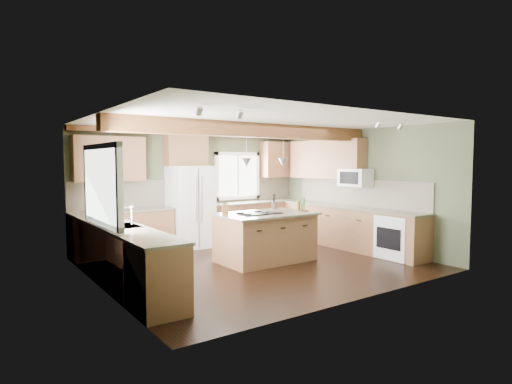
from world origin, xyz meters
TOP-DOWN VIEW (x-y plane):
  - floor at (0.00, 0.00)m, footprint 5.60×5.60m
  - ceiling at (0.00, 0.00)m, footprint 5.60×5.60m
  - wall_back at (0.00, 2.50)m, footprint 5.60×0.00m
  - wall_left at (-2.80, 0.00)m, footprint 0.00×5.00m
  - wall_right at (2.80, 0.00)m, footprint 0.00×5.00m
  - ceiling_beam at (0.00, 0.10)m, footprint 5.55×0.26m
  - soffit_trim at (0.00, 2.40)m, footprint 5.55×0.20m
  - backsplash_back at (0.00, 2.48)m, footprint 5.58×0.03m
  - backsplash_right at (2.78, 0.05)m, footprint 0.03×3.70m
  - base_cab_back_left at (-1.79, 2.20)m, footprint 2.02×0.60m
  - counter_back_left at (-1.79, 2.20)m, footprint 2.06×0.64m
  - base_cab_back_right at (1.49, 2.20)m, footprint 2.62×0.60m
  - counter_back_right at (1.49, 2.20)m, footprint 2.66×0.64m
  - base_cab_left at (-2.50, 0.05)m, footprint 0.60×3.70m
  - counter_left at (-2.50, 0.05)m, footprint 0.64×3.74m
  - base_cab_right at (2.50, 0.05)m, footprint 0.60×3.70m
  - counter_right at (2.50, 0.05)m, footprint 0.64×3.74m
  - upper_cab_back_left at (-1.99, 2.33)m, footprint 1.40×0.35m
  - upper_cab_over_fridge at (-0.30, 2.33)m, footprint 0.96×0.35m
  - upper_cab_right at (2.62, 0.90)m, footprint 0.35×2.20m
  - upper_cab_back_corner at (2.30, 2.33)m, footprint 0.90×0.35m
  - window_left at (-2.78, 0.05)m, footprint 0.04×1.60m
  - window_back at (1.15, 2.48)m, footprint 1.10×0.04m
  - sink at (-2.50, 0.05)m, footprint 0.50×0.65m
  - faucet at (-2.32, 0.05)m, footprint 0.02×0.02m
  - dishwasher at (-2.49, -1.25)m, footprint 0.60×0.60m
  - oven at (2.49, -1.25)m, footprint 0.60×0.72m
  - microwave at (2.58, -0.05)m, footprint 0.40×0.70m
  - pendant_left at (-0.16, 0.10)m, footprint 0.18×0.18m
  - pendant_right at (0.70, 0.10)m, footprint 0.18×0.18m
  - refrigerator at (-0.30, 2.12)m, footprint 0.90×0.74m
  - island at (0.27, 0.10)m, footprint 1.73×1.07m
  - island_top at (0.27, 0.10)m, footprint 1.85×1.18m
  - cooktop at (0.12, 0.10)m, footprint 0.75×0.50m
  - knife_block at (-0.46, 0.35)m, footprint 0.13×0.12m
  - utensil_crock at (0.82, 0.55)m, footprint 0.13×0.13m
  - bottle_tray at (1.08, -0.00)m, footprint 0.33×0.33m

SIDE VIEW (x-z plane):
  - floor at x=0.00m, z-range 0.00..0.00m
  - dishwasher at x=-2.49m, z-range 0.01..0.85m
  - oven at x=2.49m, z-range 0.01..0.85m
  - base_cab_back_left at x=-1.79m, z-range 0.00..0.88m
  - base_cab_back_right at x=1.49m, z-range 0.00..0.88m
  - base_cab_left at x=-2.50m, z-range 0.00..0.88m
  - base_cab_right at x=2.50m, z-range 0.00..0.88m
  - island at x=0.27m, z-range 0.00..0.88m
  - counter_back_left at x=-1.79m, z-range 0.88..0.92m
  - counter_back_right at x=1.49m, z-range 0.88..0.92m
  - counter_left at x=-2.50m, z-range 0.88..0.92m
  - counter_right at x=2.50m, z-range 0.88..0.92m
  - refrigerator at x=-0.30m, z-range 0.00..1.80m
  - island_top at x=0.27m, z-range 0.88..0.92m
  - sink at x=-2.50m, z-range 0.89..0.92m
  - cooktop at x=0.12m, z-range 0.92..0.94m
  - utensil_crock at x=0.82m, z-range 0.92..1.06m
  - knife_block at x=-0.46m, z-range 0.92..1.11m
  - bottle_tray at x=1.08m, z-range 0.92..1.17m
  - faucet at x=-2.32m, z-range 0.91..1.19m
  - backsplash_back at x=0.00m, z-range 0.92..1.50m
  - backsplash_right at x=2.78m, z-range 0.92..1.50m
  - wall_back at x=0.00m, z-range -1.50..4.10m
  - wall_left at x=-2.80m, z-range -1.20..3.80m
  - wall_right at x=2.80m, z-range -1.20..3.80m
  - window_back at x=1.15m, z-range 1.05..2.05m
  - window_left at x=-2.78m, z-range 1.02..2.08m
  - microwave at x=2.58m, z-range 1.36..1.74m
  - pendant_left at x=-0.16m, z-range 1.80..1.96m
  - pendant_right at x=0.70m, z-range 1.80..1.96m
  - upper_cab_back_left at x=-1.99m, z-range 1.50..2.40m
  - upper_cab_right at x=2.62m, z-range 1.50..2.40m
  - upper_cab_back_corner at x=2.30m, z-range 1.50..2.40m
  - upper_cab_over_fridge at x=-0.30m, z-range 1.80..2.50m
  - ceiling_beam at x=0.00m, z-range 2.34..2.60m
  - soffit_trim at x=0.00m, z-range 2.49..2.59m
  - ceiling at x=0.00m, z-range 2.60..2.60m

